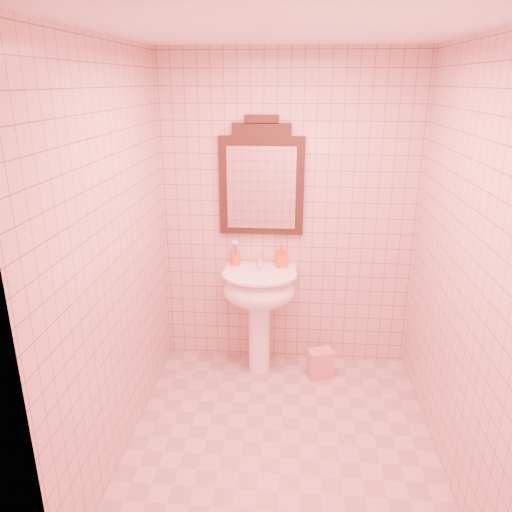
# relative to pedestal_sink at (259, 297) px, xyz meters

# --- Properties ---
(floor) EXTENTS (2.20, 2.20, 0.00)m
(floor) POSITION_rel_pedestal_sink_xyz_m (0.21, -0.87, -0.66)
(floor) COLOR #C9A191
(floor) RESTS_ON ground
(back_wall) EXTENTS (2.00, 0.02, 2.50)m
(back_wall) POSITION_rel_pedestal_sink_xyz_m (0.21, 0.23, 0.59)
(back_wall) COLOR #CF9F91
(back_wall) RESTS_ON floor
(pedestal_sink) EXTENTS (0.58, 0.58, 0.86)m
(pedestal_sink) POSITION_rel_pedestal_sink_xyz_m (0.00, 0.00, 0.00)
(pedestal_sink) COLOR white
(pedestal_sink) RESTS_ON floor
(faucet) EXTENTS (0.04, 0.16, 0.11)m
(faucet) POSITION_rel_pedestal_sink_xyz_m (0.00, 0.14, 0.26)
(faucet) COLOR white
(faucet) RESTS_ON pedestal_sink
(mirror) EXTENTS (0.65, 0.06, 0.91)m
(mirror) POSITION_rel_pedestal_sink_xyz_m (0.00, 0.20, 0.88)
(mirror) COLOR black
(mirror) RESTS_ON back_wall
(toothbrush_cup) EXTENTS (0.08, 0.08, 0.18)m
(toothbrush_cup) POSITION_rel_pedestal_sink_xyz_m (-0.20, 0.15, 0.25)
(toothbrush_cup) COLOR #EE4414
(toothbrush_cup) RESTS_ON pedestal_sink
(soap_dispenser) EXTENTS (0.10, 0.10, 0.19)m
(soap_dispenser) POSITION_rel_pedestal_sink_xyz_m (0.16, 0.15, 0.29)
(soap_dispenser) COLOR #E34C13
(soap_dispenser) RESTS_ON pedestal_sink
(towel) EXTENTS (0.22, 0.18, 0.24)m
(towel) POSITION_rel_pedestal_sink_xyz_m (0.49, -0.06, -0.54)
(towel) COLOR pink
(towel) RESTS_ON floor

